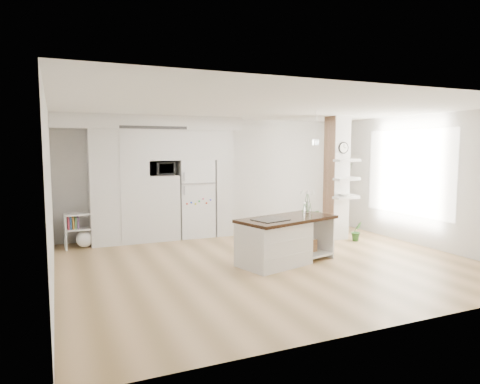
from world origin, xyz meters
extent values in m
cube|color=tan|center=(0.00, 0.00, 0.00)|extent=(7.00, 6.00, 0.01)
cube|color=white|center=(0.00, 0.00, 2.70)|extent=(7.00, 6.00, 0.04)
cube|color=silver|center=(0.00, 3.00, 1.35)|extent=(7.00, 0.04, 2.70)
cube|color=silver|center=(0.00, -3.00, 1.35)|extent=(7.00, 0.04, 2.70)
cube|color=silver|center=(-3.50, 0.00, 1.35)|extent=(0.04, 6.00, 2.70)
cube|color=silver|center=(3.50, 0.00, 1.35)|extent=(0.04, 6.00, 2.70)
cube|color=silver|center=(-2.20, 2.67, 1.20)|extent=(1.20, 0.65, 2.40)
cube|color=silver|center=(-1.27, 2.67, 0.71)|extent=(0.65, 0.65, 1.42)
cube|color=silver|center=(-1.27, 2.67, 2.08)|extent=(0.65, 0.65, 0.65)
cube|color=silver|center=(-0.53, 2.67, 2.08)|extent=(0.85, 0.65, 0.65)
cube|color=silver|center=(0.10, 2.67, 1.20)|extent=(0.40, 0.65, 2.40)
cube|color=silver|center=(-1.50, 2.65, 2.55)|extent=(4.00, 0.70, 0.30)
cube|color=#262626|center=(-1.50, 2.31, 2.44)|extent=(1.40, 0.04, 0.06)
cube|color=white|center=(-0.53, 2.68, 0.88)|extent=(0.78, 0.66, 1.75)
cube|color=#B2B2B7|center=(-0.53, 2.34, 1.24)|extent=(0.78, 0.01, 0.03)
cube|color=silver|center=(2.30, 1.20, 1.35)|extent=(0.40, 0.40, 2.70)
cube|color=tan|center=(2.09, 1.20, 1.35)|extent=(0.02, 0.40, 2.70)
cube|color=tan|center=(2.30, 1.41, 1.35)|extent=(0.40, 0.02, 2.70)
cylinder|color=black|center=(2.30, 0.99, 2.02)|extent=(0.25, 0.03, 0.25)
cylinder|color=white|center=(2.30, 0.98, 2.02)|extent=(0.21, 0.01, 0.21)
plane|color=white|center=(3.48, 0.30, 1.50)|extent=(0.00, 2.40, 2.40)
cylinder|color=white|center=(1.70, 0.15, 2.12)|extent=(0.12, 0.12, 0.10)
cube|color=silver|center=(-0.01, -0.20, 0.37)|extent=(1.32, 1.05, 0.75)
cube|color=silver|center=(0.81, 0.03, 0.10)|extent=(0.81, 0.90, 0.04)
cube|color=silver|center=(1.10, 0.11, 0.37)|extent=(0.24, 0.74, 0.75)
cube|color=black|center=(0.29, -0.12, 0.78)|extent=(1.95, 1.30, 0.05)
cube|color=black|center=(-0.09, -0.23, 0.81)|extent=(0.64, 0.58, 0.01)
cube|color=#AE7C54|center=(0.76, 0.01, 0.23)|extent=(0.42, 0.35, 0.22)
cylinder|color=white|center=(0.87, 0.14, 0.91)|extent=(0.12, 0.12, 0.22)
cube|color=silver|center=(-3.28, 2.48, 0.35)|extent=(0.05, 0.35, 0.71)
cube|color=silver|center=(-2.72, 2.52, 0.35)|extent=(0.05, 0.35, 0.71)
cube|color=silver|center=(-3.00, 2.50, 0.69)|extent=(0.62, 0.38, 0.03)
cube|color=silver|center=(-3.00, 2.50, 0.38)|extent=(0.59, 0.38, 0.03)
sphere|color=white|center=(-2.92, 2.51, 0.17)|extent=(0.34, 0.34, 0.34)
imported|color=#2D6227|center=(2.55, 0.78, 0.21)|extent=(0.24, 0.20, 0.43)
imported|color=#2D6227|center=(2.46, 2.20, 0.23)|extent=(0.34, 0.34, 0.46)
imported|color=#2D2D2D|center=(-1.27, 2.62, 1.57)|extent=(0.54, 0.37, 0.30)
imported|color=#2D6227|center=(2.63, 1.30, 1.52)|extent=(0.27, 0.23, 0.30)
imported|color=white|center=(2.30, 0.90, 1.00)|extent=(0.22, 0.22, 0.05)
camera|label=1|loc=(-3.42, -6.60, 2.03)|focal=32.00mm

